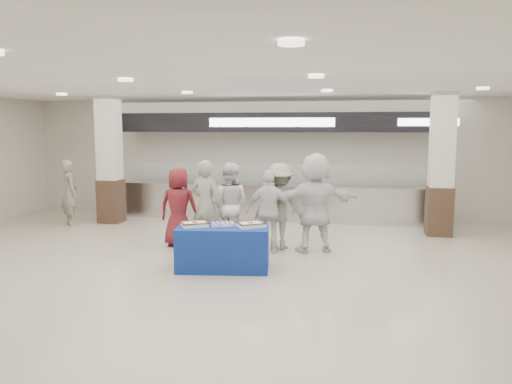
% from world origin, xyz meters
% --- Properties ---
extents(ground, '(14.00, 14.00, 0.00)m').
position_xyz_m(ground, '(0.00, 0.00, 0.00)').
color(ground, '#BEB7A2').
rests_on(ground, ground).
extents(serving_line, '(8.70, 0.85, 2.80)m').
position_xyz_m(serving_line, '(0.00, 5.40, 1.16)').
color(serving_line, silver).
rests_on(serving_line, ground).
extents(column_left, '(0.55, 0.55, 3.20)m').
position_xyz_m(column_left, '(-4.00, 4.20, 1.53)').
color(column_left, '#352318').
rests_on(column_left, ground).
extents(column_right, '(0.55, 0.55, 3.20)m').
position_xyz_m(column_right, '(4.00, 4.20, 1.53)').
color(column_right, '#352318').
rests_on(column_right, ground).
extents(display_table, '(1.64, 0.99, 0.75)m').
position_xyz_m(display_table, '(-0.09, 0.60, 0.38)').
color(display_table, navy).
rests_on(display_table, ground).
extents(sheet_cake_left, '(0.53, 0.50, 0.09)m').
position_xyz_m(sheet_cake_left, '(-0.57, 0.52, 0.80)').
color(sheet_cake_left, white).
rests_on(sheet_cake_left, display_table).
extents(sheet_cake_right, '(0.55, 0.52, 0.09)m').
position_xyz_m(sheet_cake_right, '(0.38, 0.66, 0.80)').
color(sheet_cake_right, white).
rests_on(sheet_cake_right, display_table).
extents(cupcake_tray, '(0.48, 0.42, 0.06)m').
position_xyz_m(cupcake_tray, '(-0.10, 0.63, 0.78)').
color(cupcake_tray, '#ABABB0').
rests_on(cupcake_tray, display_table).
extents(civilian_maroon, '(0.81, 0.54, 1.62)m').
position_xyz_m(civilian_maroon, '(-1.42, 2.08, 0.81)').
color(civilian_maroon, maroon).
rests_on(civilian_maroon, ground).
extents(soldier_a, '(0.74, 0.57, 1.80)m').
position_xyz_m(soldier_a, '(-0.77, 1.88, 0.90)').
color(soldier_a, gray).
rests_on(soldier_a, ground).
extents(chef_tall, '(0.91, 0.74, 1.72)m').
position_xyz_m(chef_tall, '(-0.37, 2.21, 0.86)').
color(chef_tall, white).
rests_on(chef_tall, ground).
extents(chef_short, '(0.95, 0.41, 1.62)m').
position_xyz_m(chef_short, '(0.50, 1.93, 0.81)').
color(chef_short, white).
rests_on(chef_short, ground).
extents(soldier_b, '(1.23, 0.89, 1.72)m').
position_xyz_m(soldier_b, '(0.64, 2.26, 0.86)').
color(soldier_b, gray).
rests_on(soldier_b, ground).
extents(civilian_white, '(1.89, 1.12, 1.95)m').
position_xyz_m(civilian_white, '(1.35, 2.17, 0.97)').
color(civilian_white, white).
rests_on(civilian_white, ground).
extents(soldier_bg, '(0.70, 0.69, 1.64)m').
position_xyz_m(soldier_bg, '(-4.83, 3.66, 0.82)').
color(soldier_bg, gray).
rests_on(soldier_bg, ground).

